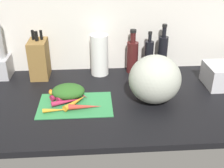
{
  "coord_description": "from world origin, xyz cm",
  "views": [
    {
      "loc": [
        -10.07,
        -126.22,
        73.3
      ],
      "look_at": [
        -1.64,
        -3.91,
        9.83
      ],
      "focal_mm": 44.81,
      "sensor_mm": 36.0,
      "label": 1
    }
  ],
  "objects_px": {
    "carrot_2": "(68,96)",
    "bottle_1": "(149,56)",
    "winter_squash": "(155,79)",
    "knife_block": "(39,59)",
    "cutting_board": "(75,105)",
    "carrot_0": "(63,94)",
    "carrot_7": "(75,102)",
    "carrot_1": "(79,93)",
    "carrot_4": "(61,92)",
    "carrot_5": "(65,93)",
    "bottle_2": "(162,53)",
    "carrot_3": "(68,101)",
    "carrot_6": "(85,107)",
    "paper_towel_roll": "(99,55)",
    "bottle_0": "(132,56)",
    "carrot_8": "(56,110)"
  },
  "relations": [
    {
      "from": "carrot_2",
      "to": "bottle_1",
      "type": "xyz_separation_m",
      "value": [
        0.47,
        0.31,
        0.08
      ]
    },
    {
      "from": "winter_squash",
      "to": "knife_block",
      "type": "distance_m",
      "value": 0.7
    },
    {
      "from": "cutting_board",
      "to": "winter_squash",
      "type": "relative_size",
      "value": 1.41
    },
    {
      "from": "carrot_0",
      "to": "carrot_7",
      "type": "bearing_deg",
      "value": -51.41
    },
    {
      "from": "carrot_1",
      "to": "carrot_7",
      "type": "distance_m",
      "value": 0.1
    },
    {
      "from": "carrot_2",
      "to": "carrot_4",
      "type": "xyz_separation_m",
      "value": [
        -0.04,
        0.05,
        -0.0
      ]
    },
    {
      "from": "carrot_2",
      "to": "bottle_1",
      "type": "bearing_deg",
      "value": 33.28
    },
    {
      "from": "carrot_1",
      "to": "carrot_4",
      "type": "xyz_separation_m",
      "value": [
        -0.1,
        0.02,
        -0.0
      ]
    },
    {
      "from": "carrot_7",
      "to": "carrot_5",
      "type": "bearing_deg",
      "value": 121.54
    },
    {
      "from": "cutting_board",
      "to": "carrot_1",
      "type": "distance_m",
      "value": 0.09
    },
    {
      "from": "bottle_2",
      "to": "carrot_0",
      "type": "bearing_deg",
      "value": -153.16
    },
    {
      "from": "carrot_3",
      "to": "bottle_1",
      "type": "xyz_separation_m",
      "value": [
        0.46,
        0.35,
        0.09
      ]
    },
    {
      "from": "carrot_6",
      "to": "paper_towel_roll",
      "type": "relative_size",
      "value": 0.64
    },
    {
      "from": "carrot_6",
      "to": "bottle_0",
      "type": "distance_m",
      "value": 0.52
    },
    {
      "from": "carrot_3",
      "to": "bottle_0",
      "type": "distance_m",
      "value": 0.53
    },
    {
      "from": "carrot_4",
      "to": "carrot_8",
      "type": "bearing_deg",
      "value": -92.72
    },
    {
      "from": "cutting_board",
      "to": "carrot_5",
      "type": "xyz_separation_m",
      "value": [
        -0.06,
        0.09,
        0.02
      ]
    },
    {
      "from": "carrot_0",
      "to": "winter_squash",
      "type": "relative_size",
      "value": 0.59
    },
    {
      "from": "carrot_4",
      "to": "bottle_2",
      "type": "relative_size",
      "value": 0.39
    },
    {
      "from": "carrot_0",
      "to": "bottle_1",
      "type": "height_order",
      "value": "bottle_1"
    },
    {
      "from": "carrot_0",
      "to": "carrot_6",
      "type": "distance_m",
      "value": 0.18
    },
    {
      "from": "paper_towel_roll",
      "to": "carrot_8",
      "type": "bearing_deg",
      "value": -117.14
    },
    {
      "from": "carrot_3",
      "to": "carrot_5",
      "type": "relative_size",
      "value": 1.0
    },
    {
      "from": "carrot_6",
      "to": "carrot_3",
      "type": "bearing_deg",
      "value": 145.59
    },
    {
      "from": "carrot_6",
      "to": "bottle_1",
      "type": "height_order",
      "value": "bottle_1"
    },
    {
      "from": "paper_towel_roll",
      "to": "bottle_2",
      "type": "bearing_deg",
      "value": 2.03
    },
    {
      "from": "carrot_0",
      "to": "carrot_2",
      "type": "xyz_separation_m",
      "value": [
        0.03,
        -0.03,
        0.0
      ]
    },
    {
      "from": "carrot_3",
      "to": "carrot_6",
      "type": "relative_size",
      "value": 1.05
    },
    {
      "from": "bottle_1",
      "to": "bottle_2",
      "type": "distance_m",
      "value": 0.09
    },
    {
      "from": "carrot_7",
      "to": "carrot_1",
      "type": "bearing_deg",
      "value": 79.85
    },
    {
      "from": "cutting_board",
      "to": "bottle_2",
      "type": "bearing_deg",
      "value": 36.01
    },
    {
      "from": "paper_towel_roll",
      "to": "bottle_1",
      "type": "relative_size",
      "value": 0.95
    },
    {
      "from": "bottle_0",
      "to": "bottle_2",
      "type": "relative_size",
      "value": 0.9
    },
    {
      "from": "bottle_1",
      "to": "bottle_0",
      "type": "bearing_deg",
      "value": 169.88
    },
    {
      "from": "knife_block",
      "to": "bottle_1",
      "type": "xyz_separation_m",
      "value": [
        0.65,
        0.01,
        -0.01
      ]
    },
    {
      "from": "carrot_1",
      "to": "knife_block",
      "type": "xyz_separation_m",
      "value": [
        -0.24,
        0.26,
        0.09
      ]
    },
    {
      "from": "bottle_1",
      "to": "knife_block",
      "type": "bearing_deg",
      "value": -178.9
    },
    {
      "from": "carrot_3",
      "to": "bottle_1",
      "type": "height_order",
      "value": "bottle_1"
    },
    {
      "from": "carrot_8",
      "to": "bottle_2",
      "type": "distance_m",
      "value": 0.75
    },
    {
      "from": "carrot_7",
      "to": "paper_towel_roll",
      "type": "distance_m",
      "value": 0.41
    },
    {
      "from": "carrot_3",
      "to": "carrot_7",
      "type": "bearing_deg",
      "value": -21.62
    },
    {
      "from": "cutting_board",
      "to": "carrot_4",
      "type": "height_order",
      "value": "carrot_4"
    },
    {
      "from": "winter_squash",
      "to": "bottle_0",
      "type": "bearing_deg",
      "value": 99.78
    },
    {
      "from": "carrot_3",
      "to": "paper_towel_roll",
      "type": "height_order",
      "value": "paper_towel_roll"
    },
    {
      "from": "carrot_5",
      "to": "bottle_2",
      "type": "height_order",
      "value": "bottle_2"
    },
    {
      "from": "carrot_0",
      "to": "bottle_0",
      "type": "relative_size",
      "value": 0.56
    },
    {
      "from": "paper_towel_roll",
      "to": "carrot_0",
      "type": "bearing_deg",
      "value": -125.47
    },
    {
      "from": "paper_towel_roll",
      "to": "carrot_6",
      "type": "bearing_deg",
      "value": -101.17
    },
    {
      "from": "carrot_3",
      "to": "carrot_8",
      "type": "distance_m",
      "value": 0.09
    },
    {
      "from": "carrot_6",
      "to": "winter_squash",
      "type": "relative_size",
      "value": 0.62
    }
  ]
}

